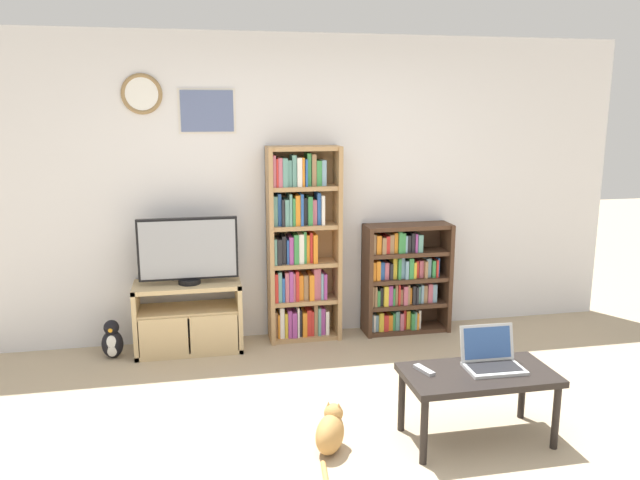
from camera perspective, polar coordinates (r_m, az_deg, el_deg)
ground_plane at (r=3.79m, az=3.86°, el=-19.73°), size 18.00×18.00×0.00m
wall_back at (r=5.42m, az=-2.25°, el=4.75°), size 5.90×0.09×2.60m
tv_stand at (r=5.32m, az=-11.92°, el=-6.89°), size 0.87×0.40×0.58m
television at (r=5.15m, az=-11.96°, el=-0.95°), size 0.80×0.18×0.55m
bookshelf_tall at (r=5.35m, az=-1.79°, el=-0.62°), size 0.62×0.26×1.68m
bookshelf_short at (r=5.65m, az=7.52°, el=-3.56°), size 0.77×0.27×0.98m
coffee_table at (r=3.96m, az=14.27°, el=-12.31°), size 0.91×0.47×0.44m
laptop at (r=4.00m, az=15.38°, el=-10.32°), size 0.35×0.27×0.24m
remote_near_laptop at (r=3.87m, az=9.50°, el=-11.64°), size 0.09×0.17×0.02m
cat at (r=3.84m, az=0.98°, el=-17.11°), size 0.27×0.53×0.28m
penguin_figurine at (r=5.38m, az=-18.47°, el=-8.74°), size 0.17×0.15×0.32m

